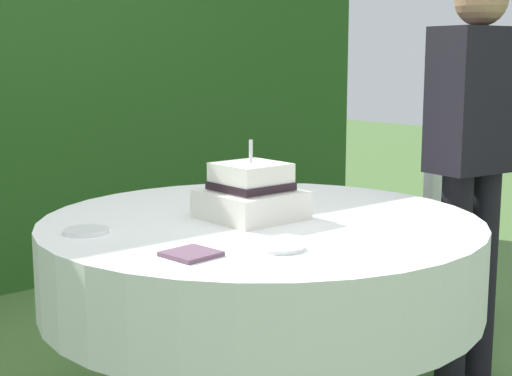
# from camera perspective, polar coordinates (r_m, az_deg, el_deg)

# --- Properties ---
(cake_table) EXTENTS (1.43, 1.43, 0.77)m
(cake_table) POSITION_cam_1_polar(r_m,az_deg,el_deg) (2.49, 0.38, -5.45)
(cake_table) COLOR #4C4C51
(cake_table) RESTS_ON ground_plane
(wedding_cake) EXTENTS (0.28, 0.28, 0.26)m
(wedding_cake) POSITION_cam_1_polar(r_m,az_deg,el_deg) (2.45, -0.38, -0.42)
(wedding_cake) COLOR white
(wedding_cake) RESTS_ON cake_table
(serving_plate_near) EXTENTS (0.11, 0.11, 0.01)m
(serving_plate_near) POSITION_cam_1_polar(r_m,az_deg,el_deg) (2.76, 1.74, -0.85)
(serving_plate_near) COLOR white
(serving_plate_near) RESTS_ON cake_table
(serving_plate_far) EXTENTS (0.13, 0.13, 0.01)m
(serving_plate_far) POSITION_cam_1_polar(r_m,az_deg,el_deg) (2.07, 1.84, -4.49)
(serving_plate_far) COLOR white
(serving_plate_far) RESTS_ON cake_table
(serving_plate_left) EXTENTS (0.14, 0.14, 0.01)m
(serving_plate_left) POSITION_cam_1_polar(r_m,az_deg,el_deg) (2.31, -12.63, -3.17)
(serving_plate_left) COLOR white
(serving_plate_left) RESTS_ON cake_table
(napkin_stack) EXTENTS (0.14, 0.14, 0.01)m
(napkin_stack) POSITION_cam_1_polar(r_m,az_deg,el_deg) (2.01, -4.90, -4.96)
(napkin_stack) COLOR #6B4C60
(napkin_stack) RESTS_ON cake_table
(garden_chair) EXTENTS (0.50, 0.50, 0.89)m
(garden_chair) POSITION_cam_1_polar(r_m,az_deg,el_deg) (3.63, 12.25, -2.30)
(garden_chair) COLOR white
(garden_chair) RESTS_ON ground_plane
(standing_person) EXTENTS (0.38, 0.24, 1.60)m
(standing_person) POSITION_cam_1_polar(r_m,az_deg,el_deg) (3.05, 16.05, 2.68)
(standing_person) COLOR black
(standing_person) RESTS_ON ground_plane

